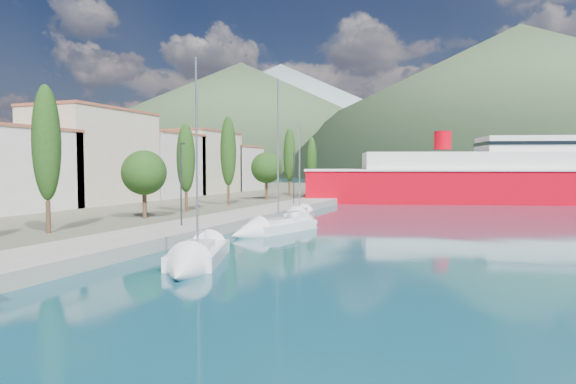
% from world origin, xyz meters
% --- Properties ---
extents(ground, '(1400.00, 1400.00, 0.00)m').
position_xyz_m(ground, '(0.00, 120.00, 0.00)').
color(ground, '#114252').
extents(quay, '(5.00, 88.00, 0.80)m').
position_xyz_m(quay, '(-9.00, 26.00, 0.40)').
color(quay, gray).
rests_on(quay, ground).
extents(land_strip, '(70.00, 148.00, 0.70)m').
position_xyz_m(land_strip, '(-47.00, 36.00, 0.35)').
color(land_strip, '#565644').
rests_on(land_strip, ground).
extents(town_buildings, '(9.20, 69.20, 11.30)m').
position_xyz_m(town_buildings, '(-32.00, 36.91, 5.57)').
color(town_buildings, beige).
rests_on(town_buildings, land_strip).
extents(tree_row, '(4.17, 63.82, 10.18)m').
position_xyz_m(tree_row, '(-15.24, 32.48, 5.73)').
color(tree_row, '#47301E').
rests_on(tree_row, land_strip).
extents(lamp_posts, '(0.15, 48.55, 6.06)m').
position_xyz_m(lamp_posts, '(-9.00, 14.95, 4.08)').
color(lamp_posts, '#2D2D33').
rests_on(lamp_posts, quay).
extents(sailboat_near, '(5.14, 8.52, 11.76)m').
position_xyz_m(sailboat_near, '(-2.05, 5.99, 0.32)').
color(sailboat_near, silver).
rests_on(sailboat_near, ground).
extents(sailboat_mid, '(4.72, 9.20, 12.82)m').
position_xyz_m(sailboat_mid, '(-3.82, 18.64, 0.31)').
color(sailboat_mid, silver).
rests_on(sailboat_mid, ground).
extents(sailboat_far, '(3.51, 7.34, 10.36)m').
position_xyz_m(sailboat_far, '(-4.87, 28.74, 0.29)').
color(sailboat_far, silver).
rests_on(sailboat_far, ground).
extents(ferry, '(55.16, 26.55, 10.76)m').
position_xyz_m(ferry, '(13.77, 60.57, 3.27)').
color(ferry, '#C10010').
rests_on(ferry, ground).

